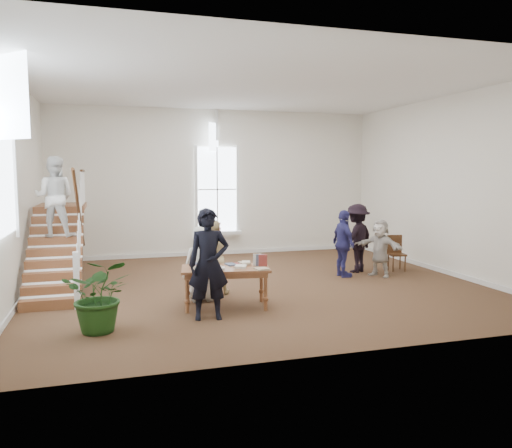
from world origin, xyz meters
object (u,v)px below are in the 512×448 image
object	(u,v)px
police_officer	(209,264)
floor_plant	(100,295)
library_table	(225,272)
person_yellow	(212,257)
elderly_woman	(202,264)
woman_cluster_b	(357,238)
woman_cluster_c	(380,248)
side_chair	(396,251)
woman_cluster_a	(344,244)

from	to	relation	value
police_officer	floor_plant	xyz separation A→B (m)	(-1.82, -0.22, -0.37)
library_table	police_officer	size ratio (longest dim) A/B	0.90
library_table	person_yellow	xyz separation A→B (m)	(-0.04, 1.10, 0.09)
elderly_woman	floor_plant	bearing A→B (deg)	31.67
police_officer	elderly_woman	bearing A→B (deg)	91.58
floor_plant	woman_cluster_b	bearing A→B (deg)	27.23
police_officer	elderly_woman	size ratio (longest dim) A/B	1.29
person_yellow	woman_cluster_c	bearing A→B (deg)	-174.38
police_officer	elderly_woman	distance (m)	1.27
library_table	woman_cluster_c	size ratio (longest dim) A/B	1.24
library_table	person_yellow	distance (m)	1.10
elderly_woman	woman_cluster_b	world-z (taller)	woman_cluster_b
floor_plant	side_chair	bearing A→B (deg)	23.13
police_officer	woman_cluster_c	xyz separation A→B (m)	(4.78, 2.38, -0.27)
elderly_woman	woman_cluster_b	xyz separation A→B (m)	(4.38, 1.78, 0.12)
police_officer	person_yellow	world-z (taller)	police_officer
elderly_woman	person_yellow	xyz separation A→B (m)	(0.30, 0.50, 0.03)
woman_cluster_c	floor_plant	world-z (taller)	woman_cluster_c
person_yellow	woman_cluster_a	xyz separation A→B (m)	(3.48, 0.83, 0.04)
police_officer	woman_cluster_b	distance (m)	5.41
elderly_woman	woman_cluster_a	world-z (taller)	woman_cluster_a
police_officer	elderly_woman	xyz separation A→B (m)	(0.10, 1.25, -0.22)
woman_cluster_a	floor_plant	world-z (taller)	woman_cluster_a
person_yellow	woman_cluster_b	xyz separation A→B (m)	(4.08, 1.28, 0.09)
elderly_woman	floor_plant	distance (m)	2.42
woman_cluster_a	side_chair	bearing A→B (deg)	-78.73
woman_cluster_a	woman_cluster_b	size ratio (longest dim) A/B	0.94
side_chair	floor_plant	bearing A→B (deg)	-147.52
woman_cluster_a	police_officer	bearing A→B (deg)	122.59
woman_cluster_c	side_chair	world-z (taller)	woman_cluster_c
library_table	woman_cluster_a	world-z (taller)	woman_cluster_a
floor_plant	woman_cluster_a	bearing A→B (deg)	26.10
floor_plant	police_officer	bearing A→B (deg)	6.74
police_officer	library_table	bearing A→B (deg)	62.06
woman_cluster_a	woman_cluster_b	bearing A→B (deg)	-54.16
police_officer	woman_cluster_a	xyz separation A→B (m)	(3.88, 2.58, -0.15)
library_table	side_chair	distance (m)	5.64
woman_cluster_a	library_table	bearing A→B (deg)	118.24
person_yellow	side_chair	size ratio (longest dim) A/B	1.71
police_officer	woman_cluster_b	bearing A→B (deg)	40.22
woman_cluster_a	woman_cluster_c	xyz separation A→B (m)	(0.90, -0.20, -0.12)
elderly_woman	police_officer	bearing A→B (deg)	79.81
woman_cluster_b	side_chair	distance (m)	1.17
person_yellow	floor_plant	bearing A→B (deg)	38.92
side_chair	person_yellow	bearing A→B (deg)	-157.62
library_table	person_yellow	world-z (taller)	person_yellow
elderly_woman	woman_cluster_b	size ratio (longest dim) A/B	0.86
woman_cluster_c	woman_cluster_a	bearing A→B (deg)	-132.61
person_yellow	woman_cluster_a	world-z (taller)	woman_cluster_a
woman_cluster_a	woman_cluster_b	xyz separation A→B (m)	(0.60, 0.45, 0.05)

